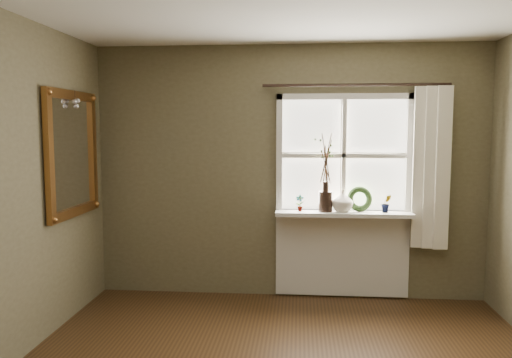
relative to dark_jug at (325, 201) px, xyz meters
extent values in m
cube|color=brown|center=(-0.37, 0.18, 0.28)|extent=(4.00, 0.10, 2.60)
cube|color=silver|center=(0.18, 0.10, -0.13)|extent=(1.36, 0.06, 0.06)
cube|color=silver|center=(0.18, 0.10, 1.05)|extent=(1.36, 0.06, 0.06)
cube|color=silver|center=(-0.47, 0.10, 0.46)|extent=(0.06, 0.06, 1.24)
cube|color=silver|center=(0.83, 0.10, 0.46)|extent=(0.06, 0.06, 1.24)
cube|color=silver|center=(0.18, 0.10, 0.46)|extent=(1.24, 0.05, 0.04)
cube|color=silver|center=(0.18, 0.10, 0.46)|extent=(0.04, 0.05, 1.12)
cube|color=white|center=(-0.14, 0.12, 0.75)|extent=(0.59, 0.01, 0.53)
cube|color=white|center=(0.51, 0.12, 0.75)|extent=(0.59, 0.01, 0.53)
cube|color=white|center=(-0.14, 0.12, 0.16)|extent=(0.59, 0.01, 0.53)
cube|color=white|center=(0.51, 0.12, 0.16)|extent=(0.59, 0.01, 0.53)
cube|color=silver|center=(0.18, 0.00, -0.12)|extent=(1.36, 0.26, 0.04)
cube|color=silver|center=(0.18, 0.11, -0.56)|extent=(1.36, 0.04, 0.88)
cylinder|color=black|center=(0.00, 0.00, 0.00)|extent=(0.17, 0.17, 0.20)
imported|color=silver|center=(0.17, 0.00, 0.01)|extent=(0.27, 0.27, 0.22)
torus|color=#29431E|center=(0.34, 0.04, 0.00)|extent=(0.27, 0.16, 0.26)
imported|color=#29431E|center=(-0.26, 0.00, -0.02)|extent=(0.09, 0.07, 0.17)
imported|color=#29431E|center=(0.60, 0.00, -0.01)|extent=(0.11, 0.09, 0.18)
cube|color=#EEE7CE|center=(1.02, 0.01, 0.34)|extent=(0.36, 0.12, 1.59)
cylinder|color=black|center=(0.28, 0.05, 1.16)|extent=(1.84, 0.03, 0.03)
cube|color=white|center=(-2.34, -0.61, 0.50)|extent=(0.02, 0.79, 0.98)
cube|color=brown|center=(-2.33, -0.61, 1.03)|extent=(0.05, 0.96, 0.08)
cube|color=brown|center=(-2.33, -0.61, -0.03)|extent=(0.05, 0.96, 0.08)
cube|color=brown|center=(-2.33, -1.05, 0.50)|extent=(0.05, 0.08, 0.98)
cube|color=brown|center=(-2.33, -0.17, 0.50)|extent=(0.05, 0.08, 0.98)
sphere|color=silver|center=(-2.28, -0.64, 0.97)|extent=(0.04, 0.04, 0.04)
sphere|color=silver|center=(-2.28, -0.61, 0.93)|extent=(0.04, 0.04, 0.04)
sphere|color=silver|center=(-2.28, -0.58, 0.98)|extent=(0.04, 0.04, 0.04)
camera|label=1|loc=(-0.27, -5.00, 0.73)|focal=35.00mm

